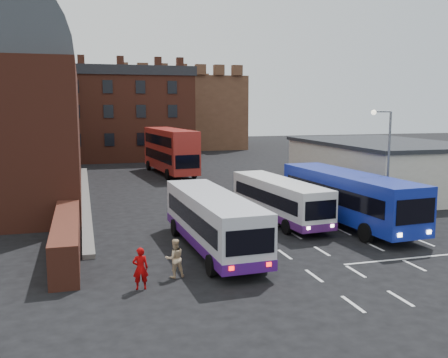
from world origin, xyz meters
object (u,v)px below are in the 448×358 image
object	(u,v)px
bus_blue	(348,195)
pedestrian_beige	(175,258)
bus_white_outbound	(212,218)
bus_red_double	(170,150)
bus_white_inbound	(279,197)
street_lamp	(385,156)
pedestrian_red	(140,268)

from	to	relation	value
bus_blue	pedestrian_beige	distance (m)	13.38
bus_white_outbound	bus_red_double	size ratio (longest dim) A/B	0.87
bus_white_outbound	bus_white_inbound	bearing A→B (deg)	39.42
bus_white_inbound	bus_blue	size ratio (longest dim) A/B	0.82
bus_white_outbound	pedestrian_beige	world-z (taller)	bus_white_outbound
bus_white_outbound	street_lamp	bearing A→B (deg)	10.98
bus_red_double	pedestrian_beige	distance (m)	32.25
bus_blue	bus_red_double	distance (m)	26.21
bus_white_inbound	pedestrian_red	size ratio (longest dim) A/B	5.72
bus_white_outbound	bus_red_double	xyz separation A→B (m)	(2.80, 28.33, 0.86)
bus_red_double	street_lamp	size ratio (longest dim) A/B	1.75
bus_blue	bus_white_outbound	bearing A→B (deg)	13.40
bus_red_double	pedestrian_red	world-z (taller)	bus_red_double
pedestrian_beige	bus_blue	bearing A→B (deg)	-157.13
bus_red_double	pedestrian_red	size ratio (longest dim) A/B	7.13
bus_blue	pedestrian_red	xyz separation A→B (m)	(-13.29, -7.35, -1.02)
bus_white_outbound	bus_blue	world-z (taller)	bus_blue
street_lamp	pedestrian_red	bearing A→B (deg)	-155.42
bus_blue	pedestrian_red	distance (m)	15.22
bus_white_inbound	bus_red_double	xyz separation A→B (m)	(-2.80, 23.34, 0.99)
bus_red_double	street_lamp	xyz separation A→B (m)	(8.76, -25.60, 1.66)
bus_blue	pedestrian_beige	world-z (taller)	bus_blue
bus_white_inbound	pedestrian_beige	distance (m)	11.73
pedestrian_red	pedestrian_beige	distance (m)	1.84
bus_red_double	bus_white_inbound	bearing A→B (deg)	90.91
bus_white_outbound	street_lamp	size ratio (longest dim) A/B	1.51
bus_blue	street_lamp	xyz separation A→B (m)	(2.36, -0.19, 2.32)
street_lamp	pedestrian_red	xyz separation A→B (m)	(-15.64, -7.16, -3.34)
bus_white_outbound	pedestrian_beige	size ratio (longest dim) A/B	6.31
pedestrian_beige	bus_white_outbound	bearing A→B (deg)	-132.03
bus_white_outbound	pedestrian_beige	distance (m)	4.34
bus_white_outbound	street_lamp	distance (m)	12.14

